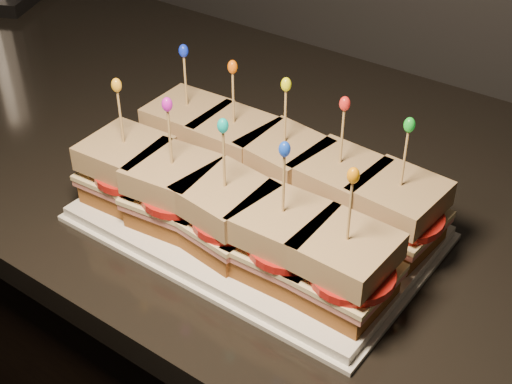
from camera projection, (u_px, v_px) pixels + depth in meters
The scene contains 73 objects.
granite_slab at pixel (284, 173), 0.99m from camera, with size 2.49×0.72×0.04m, color black.
platter at pixel (256, 223), 0.86m from camera, with size 0.40×0.25×0.02m, color white.
platter_rim at pixel (256, 227), 0.86m from camera, with size 0.41×0.26×0.01m, color white.
sandwich_0_bread_bot at pixel (190, 148), 0.95m from camera, with size 0.09×0.09×0.02m, color brown.
sandwich_0_ham at pixel (189, 138), 0.94m from camera, with size 0.10×0.09×0.01m, color #C56C5E.
sandwich_0_cheese at pixel (189, 133), 0.94m from camera, with size 0.10×0.09×0.01m, color beige.
sandwich_0_tomato at pixel (192, 133), 0.93m from camera, with size 0.09×0.09×0.01m, color red.
sandwich_0_bread_top at pixel (188, 115), 0.92m from camera, with size 0.09×0.09×0.03m, color #643311.
sandwich_0_pick at pixel (186, 84), 0.90m from camera, with size 0.00×0.00×0.09m, color tan.
sandwich_0_frill at pixel (183, 51), 0.87m from camera, with size 0.01×0.01×0.02m, color #112BE4.
sandwich_1_bread_bot at pixel (235, 167), 0.92m from camera, with size 0.09×0.09×0.02m, color brown.
sandwich_1_ham at pixel (234, 156), 0.91m from camera, with size 0.10×0.09×0.01m, color #C56C5E.
sandwich_1_cheese at pixel (234, 151), 0.90m from camera, with size 0.10×0.09×0.01m, color beige.
sandwich_1_tomato at pixel (239, 151), 0.89m from camera, with size 0.09×0.09×0.01m, color red.
sandwich_1_bread_top at pixel (234, 133), 0.89m from camera, with size 0.09×0.09×0.03m, color #643311.
sandwich_1_pick at pixel (233, 101), 0.86m from camera, with size 0.00×0.00×0.09m, color tan.
sandwich_1_frill at pixel (232, 67), 0.84m from camera, with size 0.01×0.01×0.02m, color orange.
sandwich_2_bread_bot at pixel (283, 187), 0.88m from camera, with size 0.09×0.09×0.02m, color brown.
sandwich_2_ham at pixel (284, 176), 0.87m from camera, with size 0.10×0.09×0.01m, color #C56C5E.
sandwich_2_cheese at pixel (284, 171), 0.87m from camera, with size 0.10×0.09×0.01m, color beige.
sandwich_2_tomato at pixel (289, 172), 0.85m from camera, with size 0.09×0.09×0.01m, color red.
sandwich_2_bread_top at pixel (284, 152), 0.85m from camera, with size 0.09×0.09×0.03m, color #643311.
sandwich_2_pick at pixel (285, 119), 0.83m from camera, with size 0.00×0.00×0.09m, color tan.
sandwich_2_frill at pixel (286, 84), 0.80m from camera, with size 0.01×0.01×0.02m, color #F1FC0E.
sandwich_3_bread_bot at pixel (336, 209), 0.84m from camera, with size 0.09×0.09×0.02m, color brown.
sandwich_3_ham at pixel (337, 198), 0.83m from camera, with size 0.10×0.09×0.01m, color #C56C5E.
sandwich_3_cheese at pixel (337, 193), 0.83m from camera, with size 0.10×0.09×0.01m, color beige.
sandwich_3_tomato at pixel (344, 193), 0.82m from camera, with size 0.09×0.09×0.01m, color red.
sandwich_3_bread_top at pixel (339, 173), 0.81m from camera, with size 0.09×0.09×0.03m, color #643311.
sandwich_3_pick at pixel (342, 140), 0.79m from camera, with size 0.00×0.00×0.09m, color tan.
sandwich_3_frill at pixel (345, 104), 0.76m from camera, with size 0.01×0.01×0.02m, color red.
sandwich_4_bread_bot at pixel (394, 232), 0.81m from camera, with size 0.09×0.09×0.02m, color brown.
sandwich_4_ham at pixel (396, 221), 0.80m from camera, with size 0.10×0.09×0.01m, color #C56C5E.
sandwich_4_cheese at pixel (396, 216), 0.79m from camera, with size 0.10×0.09×0.01m, color beige.
sandwich_4_tomato at pixel (404, 217), 0.78m from camera, with size 0.09×0.09×0.01m, color red.
sandwich_4_bread_top at pixel (399, 196), 0.78m from camera, with size 0.09×0.09×0.03m, color #643311.
sandwich_4_pick at pixel (404, 162), 0.75m from camera, with size 0.00×0.00×0.09m, color tan.
sandwich_4_frill at pixel (409, 125), 0.73m from camera, with size 0.01×0.01×0.02m, color green.
sandwich_5_bread_bot at pixel (129, 188), 0.88m from camera, with size 0.09×0.09×0.02m, color brown.
sandwich_5_ham at pixel (128, 177), 0.87m from camera, with size 0.10×0.09×0.01m, color #C56C5E.
sandwich_5_cheese at pixel (127, 172), 0.87m from camera, with size 0.10×0.09×0.01m, color beige.
sandwich_5_tomato at pixel (130, 172), 0.85m from camera, with size 0.09×0.09×0.01m, color red.
sandwich_5_bread_top at pixel (125, 153), 0.85m from camera, with size 0.09×0.09×0.03m, color #643311.
sandwich_5_pick at pixel (121, 120), 0.82m from camera, with size 0.00×0.00×0.09m, color tan.
sandwich_5_frill at pixel (116, 85), 0.80m from camera, with size 0.01×0.01×0.02m, color gold.
sandwich_6_bread_bot at pixel (176, 209), 0.84m from camera, with size 0.09×0.09×0.02m, color brown.
sandwich_6_ham at pixel (175, 198), 0.83m from camera, with size 0.10×0.09×0.01m, color #C56C5E.
sandwich_6_cheese at pixel (174, 194), 0.83m from camera, with size 0.10×0.09×0.01m, color beige.
sandwich_6_tomato at pixel (178, 194), 0.82m from camera, with size 0.09×0.09×0.01m, color red.
sandwich_6_bread_top at pixel (173, 174), 0.81m from camera, with size 0.09×0.09×0.03m, color #643311.
sandwich_6_pick at pixel (170, 140), 0.79m from camera, with size 0.00×0.00×0.09m, color tan.
sandwich_6_frill at pixel (167, 104), 0.76m from camera, with size 0.01×0.01×0.02m, color #CE19D1.
sandwich_7_bread_bot at pixel (226, 233), 0.81m from camera, with size 0.09×0.09×0.02m, color brown.
sandwich_7_ham at pixel (226, 222), 0.80m from camera, with size 0.10×0.09×0.01m, color #C56C5E.
sandwich_7_cheese at pixel (226, 217), 0.79m from camera, with size 0.10×0.09×0.01m, color beige.
sandwich_7_tomato at pixel (231, 218), 0.78m from camera, with size 0.09×0.09×0.01m, color red.
sandwich_7_bread_top at pixel (225, 197), 0.78m from camera, with size 0.09×0.09×0.03m, color #643311.
sandwich_7_pick at pixel (224, 163), 0.75m from camera, with size 0.00×0.00×0.09m, color tan.
sandwich_7_frill at pixel (223, 126), 0.72m from camera, with size 0.01×0.01×0.02m, color #09BEB8.
sandwich_8_bread_bot at pixel (282, 260), 0.77m from camera, with size 0.09×0.09×0.02m, color brown.
sandwich_8_ham at pixel (282, 248), 0.76m from camera, with size 0.10×0.09×0.01m, color #C56C5E.
sandwich_8_cheese at pixel (282, 243), 0.76m from camera, with size 0.10×0.09×0.01m, color beige.
sandwich_8_tomato at pixel (288, 245), 0.74m from camera, with size 0.09×0.09×0.01m, color red.
sandwich_8_bread_top at pixel (283, 223), 0.74m from camera, with size 0.09×0.09×0.03m, color #643311.
sandwich_8_pick at pixel (284, 187), 0.71m from camera, with size 0.00×0.00×0.09m, color tan.
sandwich_8_frill at pixel (285, 149), 0.69m from camera, with size 0.01×0.01×0.02m, color blue.
sandwich_9_bread_bot at pixel (342, 288), 0.73m from camera, with size 0.09×0.09×0.02m, color brown.
sandwich_9_ham at pixel (344, 277), 0.72m from camera, with size 0.10×0.09×0.01m, color #C56C5E.
sandwich_9_cheese at pixel (344, 272), 0.72m from camera, with size 0.10×0.09×0.01m, color beige.
sandwich_9_tomato at pixel (352, 274), 0.70m from camera, with size 0.09×0.09×0.01m, color red.
sandwich_9_bread_top at pixel (346, 251), 0.70m from camera, with size 0.09×0.09×0.03m, color #643311.
sandwich_9_pick at pixel (350, 215), 0.68m from camera, with size 0.00×0.00×0.09m, color tan.
sandwich_9_frill at pixel (353, 175), 0.65m from camera, with size 0.01×0.01×0.02m, color orange.
Camera 1 is at (1.05, 0.96, 1.48)m, focal length 50.00 mm.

